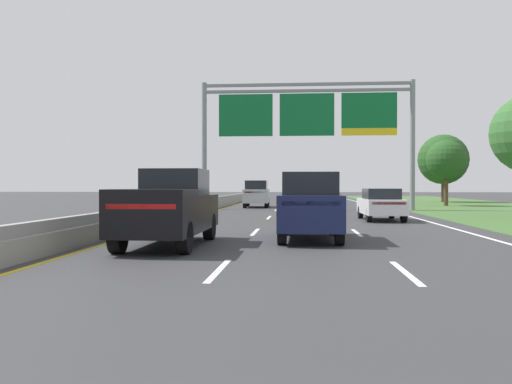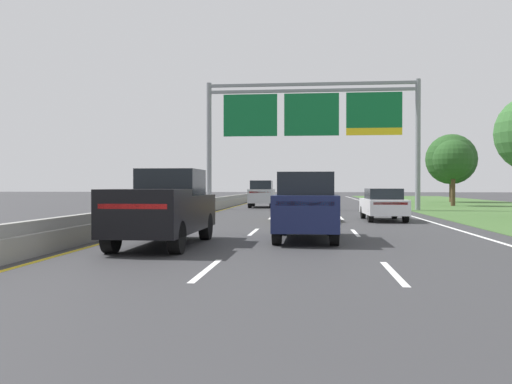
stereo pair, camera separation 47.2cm
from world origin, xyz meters
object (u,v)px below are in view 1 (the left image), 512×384
pickup_truck_black (169,208)px  car_gold_centre_lane_sedan (301,204)px  car_navy_centre_lane_suv (310,205)px  roadside_tree_distant (443,159)px  overhead_sign_gantry (307,119)px  car_silver_left_lane_suv (257,193)px  roadside_tree_far (446,160)px  car_white_right_lane_sedan (381,204)px

pickup_truck_black → car_gold_centre_lane_sedan: pickup_truck_black is taller
car_navy_centre_lane_suv → roadside_tree_distant: roadside_tree_distant is taller
overhead_sign_gantry → car_silver_left_lane_suv: (-3.90, 4.26, -5.32)m
roadside_tree_distant → overhead_sign_gantry: bearing=-127.1°
overhead_sign_gantry → car_navy_centre_lane_suv: overhead_sign_gantry is taller
car_silver_left_lane_suv → car_navy_centre_lane_suv: bearing=-173.1°
pickup_truck_black → roadside_tree_far: roadside_tree_far is taller
roadside_tree_far → overhead_sign_gantry: bearing=-144.8°
car_navy_centre_lane_suv → car_gold_centre_lane_sedan: bearing=1.7°
car_navy_centre_lane_suv → roadside_tree_far: 32.02m
overhead_sign_gantry → car_white_right_lane_sedan: size_ratio=3.40×
car_white_right_lane_sedan → overhead_sign_gantry: bearing=16.1°
car_gold_centre_lane_sedan → roadside_tree_distant: bearing=-27.0°
roadside_tree_far → pickup_truck_black: bearing=-117.0°
pickup_truck_black → car_navy_centre_lane_suv: size_ratio=1.15×
overhead_sign_gantry → car_gold_centre_lane_sedan: 13.14m
car_gold_centre_lane_sedan → roadside_tree_distant: (14.80, 30.81, 3.62)m
car_navy_centre_lane_suv → roadside_tree_distant: 42.82m
overhead_sign_gantry → roadside_tree_distant: (14.35, 18.94, -1.99)m
overhead_sign_gantry → roadside_tree_distant: bearing=52.9°
car_white_right_lane_sedan → roadside_tree_far: bearing=-24.1°
car_white_right_lane_sedan → car_silver_left_lane_suv: (-7.38, 15.58, 0.28)m
car_gold_centre_lane_sedan → car_navy_centre_lane_suv: (0.25, -9.33, 0.28)m
overhead_sign_gantry → roadside_tree_far: overhead_sign_gantry is taller
pickup_truck_black → roadside_tree_distant: size_ratio=0.77×
overhead_sign_gantry → car_gold_centre_lane_sedan: overhead_sign_gantry is taller
car_navy_centre_lane_suv → roadside_tree_far: (12.04, 29.54, 2.79)m
car_silver_left_lane_suv → roadside_tree_distant: (18.24, 14.68, 3.33)m
overhead_sign_gantry → pickup_truck_black: (-4.23, -23.20, -5.34)m
car_white_right_lane_sedan → car_silver_left_lane_suv: bearing=24.3°
pickup_truck_black → roadside_tree_distant: (18.57, 42.14, 3.36)m
car_silver_left_lane_suv → roadside_tree_far: size_ratio=0.85×
pickup_truck_black → roadside_tree_distant: roadside_tree_distant is taller
car_silver_left_lane_suv → roadside_tree_far: 16.49m
overhead_sign_gantry → car_gold_centre_lane_sedan: (-0.45, -11.87, -5.60)m
pickup_truck_black → car_navy_centre_lane_suv: 4.49m
pickup_truck_black → car_silver_left_lane_suv: size_ratio=1.14×
roadside_tree_distant → car_gold_centre_lane_sedan: bearing=-115.7°
car_gold_centre_lane_sedan → car_white_right_lane_sedan: same height
overhead_sign_gantry → car_navy_centre_lane_suv: size_ratio=3.20×
car_gold_centre_lane_sedan → car_white_right_lane_sedan: 3.98m
car_navy_centre_lane_suv → car_silver_left_lane_suv: same height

